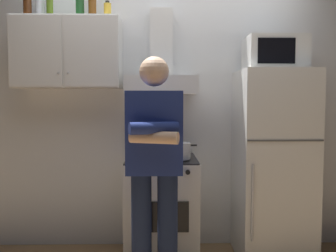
{
  "coord_description": "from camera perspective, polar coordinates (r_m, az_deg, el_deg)",
  "views": [
    {
      "loc": [
        -0.06,
        -2.84,
        1.34
      ],
      "look_at": [
        0.0,
        0.0,
        1.15
      ],
      "focal_mm": 39.38,
      "sensor_mm": 36.0,
      "label": 1
    }
  ],
  "objects": [
    {
      "name": "bottle_beer_brown",
      "position": [
        3.36,
        -11.64,
        18.22
      ],
      "size": [
        0.07,
        0.07,
        0.27
      ],
      "color": "brown",
      "rests_on": "upper_cabinet"
    },
    {
      "name": "range_hood",
      "position": [
        3.22,
        -1.03,
        8.42
      ],
      "size": [
        0.6,
        0.44,
        0.75
      ],
      "color": "white"
    },
    {
      "name": "refrigerator",
      "position": [
        3.28,
        15.94,
        -5.8
      ],
      "size": [
        0.6,
        0.62,
        1.6
      ],
      "color": "white",
      "rests_on": "ground_plane"
    },
    {
      "name": "bottle_spice_jar",
      "position": [
        3.32,
        -9.35,
        17.25
      ],
      "size": [
        0.06,
        0.06,
        0.14
      ],
      "color": "gold",
      "rests_on": "upper_cabinet"
    },
    {
      "name": "stove_oven",
      "position": [
        3.22,
        -1.0,
        -12.55
      ],
      "size": [
        0.6,
        0.62,
        0.87
      ],
      "color": "silver",
      "rests_on": "ground_plane"
    },
    {
      "name": "microwave",
      "position": [
        3.27,
        16.15,
        10.71
      ],
      "size": [
        0.48,
        0.37,
        0.28
      ],
      "color": "silver",
      "rests_on": "refrigerator"
    },
    {
      "name": "bottle_vodka_clear",
      "position": [
        3.49,
        -19.22,
        17.93
      ],
      "size": [
        0.08,
        0.08,
        0.32
      ],
      "color": "silver",
      "rests_on": "upper_cabinet"
    },
    {
      "name": "upper_cabinet",
      "position": [
        3.33,
        -15.18,
        10.77
      ],
      "size": [
        0.9,
        0.37,
        0.6
      ],
      "color": "silver"
    },
    {
      "name": "person_standing",
      "position": [
        2.52,
        -2.13,
        -6.22
      ],
      "size": [
        0.38,
        0.33,
        1.64
      ],
      "color": "#192342",
      "rests_on": "ground_plane"
    },
    {
      "name": "cooking_pot",
      "position": [
        3.0,
        1.48,
        -3.86
      ],
      "size": [
        0.31,
        0.21,
        0.13
      ],
      "color": "#B7BABF",
      "rests_on": "stove_oven"
    },
    {
      "name": "bottle_olive_oil",
      "position": [
        3.42,
        -17.84,
        17.53
      ],
      "size": [
        0.06,
        0.06,
        0.23
      ],
      "color": "#4C6B19",
      "rests_on": "upper_cabinet"
    },
    {
      "name": "back_wall_tiled",
      "position": [
        3.44,
        -0.2,
        4.01
      ],
      "size": [
        4.8,
        0.1,
        2.7
      ],
      "primitive_type": "cube",
      "color": "white",
      "rests_on": "ground_plane"
    },
    {
      "name": "bottle_rum_dark",
      "position": [
        3.48,
        -20.95,
        17.68
      ],
      "size": [
        0.07,
        0.07,
        0.29
      ],
      "color": "#47230F",
      "rests_on": "upper_cabinet"
    }
  ]
}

